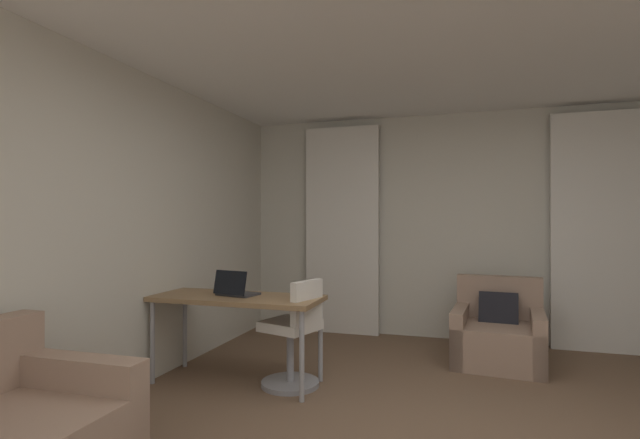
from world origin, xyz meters
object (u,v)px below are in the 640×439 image
object	(u,v)px
desk	(237,303)
desk_chair	(294,339)
laptop	(236,290)
armchair	(498,336)

from	to	relation	value
desk	desk_chair	bearing A→B (deg)	4.98
laptop	armchair	bearing A→B (deg)	29.27
laptop	desk	bearing A→B (deg)	-24.32
desk_chair	laptop	xyz separation A→B (m)	(-0.52, -0.03, 0.38)
desk_chair	laptop	world-z (taller)	laptop
armchair	desk	bearing A→B (deg)	-150.33
desk_chair	laptop	size ratio (longest dim) A/B	2.44
desk	laptop	distance (m)	0.11
desk	desk_chair	world-z (taller)	desk_chair
desk	desk_chair	distance (m)	0.57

